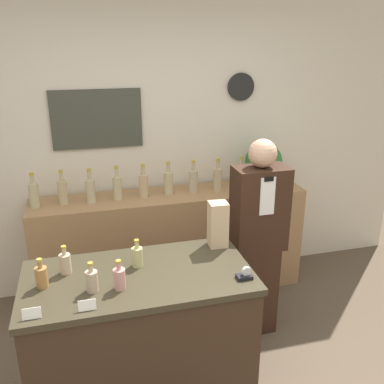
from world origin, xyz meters
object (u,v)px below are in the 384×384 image
(paper_bag, at_px, (218,224))
(tape_dispenser, at_px, (245,275))
(potted_plant, at_px, (264,162))
(shopkeeper, at_px, (258,240))

(paper_bag, xyz_separation_m, tape_dispenser, (0.02, -0.43, -0.13))
(potted_plant, distance_m, paper_bag, 1.28)
(paper_bag, relative_size, tape_dispenser, 3.40)
(shopkeeper, relative_size, potted_plant, 3.96)
(shopkeeper, height_order, paper_bag, shopkeeper)
(potted_plant, bearing_deg, shopkeeper, -115.59)
(tape_dispenser, bearing_deg, potted_plant, 62.76)
(potted_plant, relative_size, paper_bag, 1.30)
(tape_dispenser, bearing_deg, paper_bag, 93.18)
(shopkeeper, relative_size, paper_bag, 5.16)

